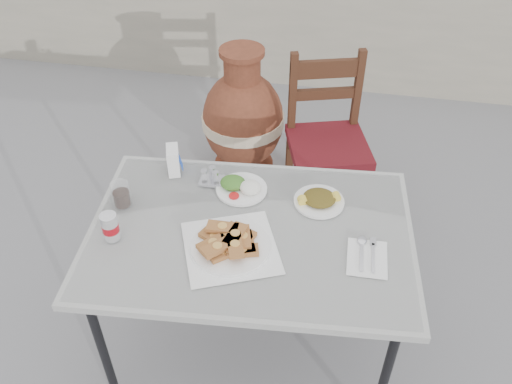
% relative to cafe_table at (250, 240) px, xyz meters
% --- Properties ---
extents(ground, '(80.00, 80.00, 0.00)m').
position_rel_cafe_table_xyz_m(ground, '(0.09, -0.03, -0.67)').
color(ground, slate).
rests_on(ground, ground).
extents(cafe_table, '(1.24, 0.89, 0.72)m').
position_rel_cafe_table_xyz_m(cafe_table, '(0.00, 0.00, 0.00)').
color(cafe_table, black).
rests_on(cafe_table, ground).
extents(pide_plate, '(0.42, 0.42, 0.07)m').
position_rel_cafe_table_xyz_m(pide_plate, '(-0.05, -0.10, 0.08)').
color(pide_plate, white).
rests_on(pide_plate, cafe_table).
extents(salad_rice_plate, '(0.20, 0.20, 0.05)m').
position_rel_cafe_table_xyz_m(salad_rice_plate, '(-0.08, 0.21, 0.07)').
color(salad_rice_plate, white).
rests_on(salad_rice_plate, cafe_table).
extents(salad_chopped_plate, '(0.20, 0.20, 0.04)m').
position_rel_cafe_table_xyz_m(salad_chopped_plate, '(0.23, 0.20, 0.07)').
color(salad_chopped_plate, white).
rests_on(salad_chopped_plate, cafe_table).
extents(soda_can, '(0.06, 0.06, 0.11)m').
position_rel_cafe_table_xyz_m(soda_can, '(-0.48, -0.13, 0.10)').
color(soda_can, silver).
rests_on(soda_can, cafe_table).
extents(cola_glass, '(0.07, 0.07, 0.10)m').
position_rel_cafe_table_xyz_m(cola_glass, '(-0.51, 0.05, 0.09)').
color(cola_glass, white).
rests_on(cola_glass, cafe_table).
extents(napkin_holder, '(0.08, 0.10, 0.11)m').
position_rel_cafe_table_xyz_m(napkin_holder, '(-0.37, 0.28, 0.11)').
color(napkin_holder, white).
rests_on(napkin_holder, cafe_table).
extents(condiment_caddy, '(0.10, 0.08, 0.07)m').
position_rel_cafe_table_xyz_m(condiment_caddy, '(-0.21, 0.24, 0.07)').
color(condiment_caddy, silver).
rests_on(condiment_caddy, cafe_table).
extents(cutlery_napkin, '(0.14, 0.19, 0.01)m').
position_rel_cafe_table_xyz_m(cutlery_napkin, '(0.42, -0.05, 0.05)').
color(cutlery_napkin, white).
rests_on(cutlery_napkin, cafe_table).
extents(chair, '(0.50, 0.50, 0.90)m').
position_rel_cafe_table_xyz_m(chair, '(0.22, 0.99, -0.20)').
color(chair, '#311C0D').
rests_on(chair, ground).
extents(terracotta_urn, '(0.48, 0.48, 0.83)m').
position_rel_cafe_table_xyz_m(terracotta_urn, '(-0.28, 1.20, -0.28)').
color(terracotta_urn, brown).
rests_on(terracotta_urn, ground).
extents(back_wall, '(6.00, 0.25, 1.20)m').
position_rel_cafe_table_xyz_m(back_wall, '(0.09, 2.47, -0.07)').
color(back_wall, '#A89F8C').
rests_on(back_wall, ground).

